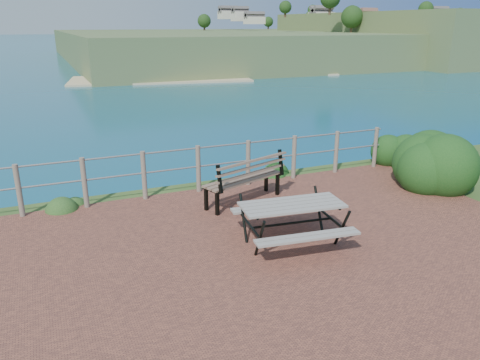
{
  "coord_description": "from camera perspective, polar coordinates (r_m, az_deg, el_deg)",
  "views": [
    {
      "loc": [
        -2.9,
        -5.64,
        3.42
      ],
      "look_at": [
        0.24,
        1.69,
        0.75
      ],
      "focal_mm": 35.0,
      "sensor_mm": 36.0,
      "label": 1
    }
  ],
  "objects": [
    {
      "name": "shrub_lip_east",
      "position": [
        11.22,
        3.83,
        0.73
      ],
      "size": [
        0.7,
        0.7,
        0.41
      ],
      "primitive_type": "ellipsoid",
      "color": "#134015",
      "rests_on": "ground"
    },
    {
      "name": "ocean",
      "position": [
        205.68,
        -23.37,
        16.14
      ],
      "size": [
        1200.0,
        1200.0,
        0.0
      ],
      "primitive_type": "plane",
      "color": "#136E76",
      "rests_on": "ground"
    },
    {
      "name": "distant_bay",
      "position": [
        272.68,
        17.75,
        16.65
      ],
      "size": [
        290.0,
        232.36,
        24.0
      ],
      "color": "#445E2F",
      "rests_on": "ground"
    },
    {
      "name": "picnic_table",
      "position": [
        7.57,
        6.3,
        -4.76
      ],
      "size": [
        1.7,
        1.41,
        0.69
      ],
      "rotation": [
        0.0,
        0.0,
        -0.12
      ],
      "color": "gray",
      "rests_on": "ground"
    },
    {
      "name": "shrub_right_edge",
      "position": [
        12.59,
        18.89,
        1.74
      ],
      "size": [
        0.99,
        0.99,
        1.41
      ],
      "primitive_type": "ellipsoid",
      "color": "#134015",
      "rests_on": "ground"
    },
    {
      "name": "shrub_right_front",
      "position": [
        11.17,
        22.52,
        -0.77
      ],
      "size": [
        1.48,
        1.48,
        2.1
      ],
      "primitive_type": "ellipsoid",
      "color": "#134015",
      "rests_on": "ground"
    },
    {
      "name": "park_bench",
      "position": [
        9.18,
        0.42,
        0.98
      ],
      "size": [
        1.8,
        0.99,
        0.99
      ],
      "rotation": [
        0.0,
        0.0,
        0.33
      ],
      "color": "brown",
      "rests_on": "ground"
    },
    {
      "name": "shrub_lip_west",
      "position": [
        9.85,
        -20.38,
        -3.01
      ],
      "size": [
        0.66,
        0.66,
        0.36
      ],
      "primitive_type": "ellipsoid",
      "color": "#204A1B",
      "rests_on": "ground"
    },
    {
      "name": "safety_railing",
      "position": [
        9.86,
        -5.11,
        1.67
      ],
      "size": [
        9.4,
        0.1,
        1.0
      ],
      "color": "#6B5B4C",
      "rests_on": "ground"
    },
    {
      "name": "ground",
      "position": [
        7.2,
        3.58,
        -9.87
      ],
      "size": [
        10.0,
        7.0,
        0.12
      ],
      "primitive_type": "cube",
      "color": "brown",
      "rests_on": "ground"
    }
  ]
}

